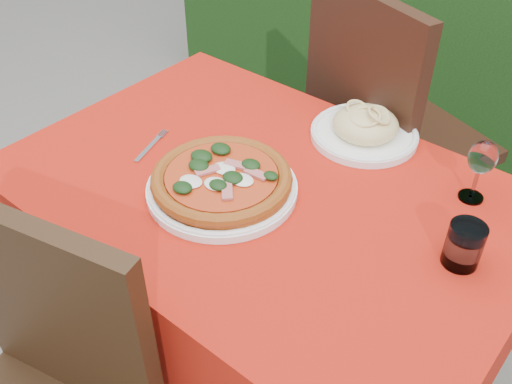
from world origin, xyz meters
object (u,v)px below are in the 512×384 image
Objects in this scene: chair_far at (383,126)px; wine_glass at (482,160)px; pasta_plate at (365,128)px; pizza_plate at (222,182)px; fork at (148,149)px; water_glass at (463,247)px.

wine_glass is (0.41, -0.34, 0.25)m from chair_far.
chair_far is 3.70× the size of pasta_plate.
pasta_plate is at bearing 71.83° from pizza_plate.
pasta_plate is 1.70× the size of fork.
water_glass reaches higher than fork.
chair_far reaches higher than pizza_plate.
pasta_plate is at bearing 126.31° from chair_far.
pasta_plate is at bearing 169.93° from wine_glass.
water_glass is at bearing 150.99° from chair_far.
pizza_plate is 2.27× the size of wine_glass.
chair_far is at bearing 85.42° from pizza_plate.
wine_glass is 0.83m from fork.
chair_far is at bearing 130.77° from water_glass.
fork is (-0.74, -0.36, -0.11)m from wine_glass.
pasta_plate is (0.14, 0.42, -0.00)m from pizza_plate.
fork is at bearing 85.18° from chair_far.
chair_far is at bearing 106.09° from pasta_plate.
chair_far reaches higher than wine_glass.
pasta_plate is 1.80× the size of wine_glass.
water_glass is (0.40, -0.27, 0.02)m from pasta_plate.
pizza_plate is 1.26× the size of pasta_plate.
water_glass is at bearing -72.48° from wine_glass.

